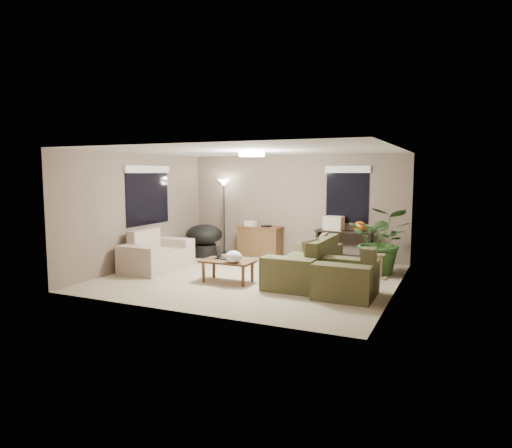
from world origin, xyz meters
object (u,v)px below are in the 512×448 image
at_px(papasan_chair, 204,238).
at_px(cat_scratching_post, 379,267).
at_px(desk, 260,241).
at_px(console_table, 344,244).
at_px(main_sofa, 307,266).
at_px(coffee_table, 228,263).
at_px(houseplant, 381,248).
at_px(loveseat, 156,256).
at_px(floor_lamp, 224,191).
at_px(armchair, 347,279).

distance_m(papasan_chair, cat_scratching_post, 4.42).
bearing_deg(desk, console_table, 0.93).
bearing_deg(cat_scratching_post, main_sofa, -147.11).
height_order(coffee_table, houseplant, houseplant).
xyz_separation_m(loveseat, cat_scratching_post, (4.51, 1.16, -0.08)).
relative_size(main_sofa, cat_scratching_post, 4.40).
relative_size(coffee_table, floor_lamp, 0.52).
bearing_deg(loveseat, console_table, 34.34).
xyz_separation_m(main_sofa, coffee_table, (-1.34, -0.72, 0.06)).
relative_size(main_sofa, papasan_chair, 2.09).
relative_size(papasan_chair, cat_scratching_post, 2.10).
relative_size(papasan_chair, floor_lamp, 0.55).
height_order(main_sofa, loveseat, same).
bearing_deg(coffee_table, main_sofa, 28.31).
bearing_deg(armchair, houseplant, 83.46).
relative_size(floor_lamp, houseplant, 1.37).
bearing_deg(armchair, desk, 135.48).
height_order(console_table, floor_lamp, floor_lamp).
distance_m(armchair, cat_scratching_post, 1.63).
relative_size(armchair, floor_lamp, 0.52).
xyz_separation_m(console_table, floor_lamp, (-3.15, 0.02, 1.16)).
bearing_deg(coffee_table, desk, 101.34).
xyz_separation_m(console_table, papasan_chair, (-3.36, -0.62, 0.03)).
relative_size(coffee_table, console_table, 0.77).
bearing_deg(floor_lamp, houseplant, -11.89).
distance_m(main_sofa, console_table, 2.05).
relative_size(desk, cat_scratching_post, 2.20).
xyz_separation_m(main_sofa, houseplant, (1.20, 1.19, 0.25)).
xyz_separation_m(armchair, papasan_chair, (-4.10, 2.22, 0.17)).
relative_size(desk, papasan_chair, 1.05).
relative_size(loveseat, cat_scratching_post, 3.20).
relative_size(loveseat, armchair, 1.60).
xyz_separation_m(coffee_table, papasan_chair, (-1.79, 2.13, 0.11)).
xyz_separation_m(houseplant, cat_scratching_post, (0.03, -0.39, -0.33)).
height_order(main_sofa, desk, main_sofa).
distance_m(console_table, papasan_chair, 3.42).
relative_size(armchair, papasan_chair, 0.95).
height_order(armchair, floor_lamp, floor_lamp).
height_order(loveseat, console_table, loveseat).
distance_m(armchair, coffee_table, 2.31).
xyz_separation_m(loveseat, papasan_chair, (0.14, 1.77, 0.17)).
distance_m(armchair, console_table, 2.94).
height_order(desk, floor_lamp, floor_lamp).
height_order(desk, houseplant, houseplant).
distance_m(armchair, floor_lamp, 5.00).
relative_size(console_table, cat_scratching_post, 2.60).
relative_size(floor_lamp, cat_scratching_post, 3.82).
distance_m(loveseat, console_table, 4.25).
bearing_deg(loveseat, cat_scratching_post, 14.43).
height_order(loveseat, coffee_table, loveseat).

